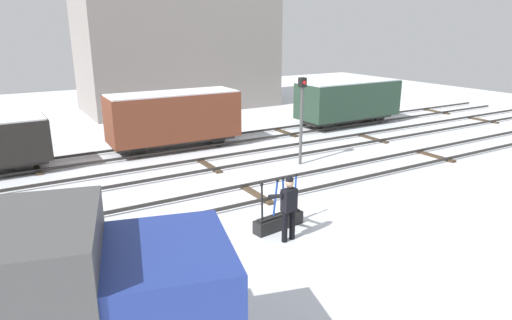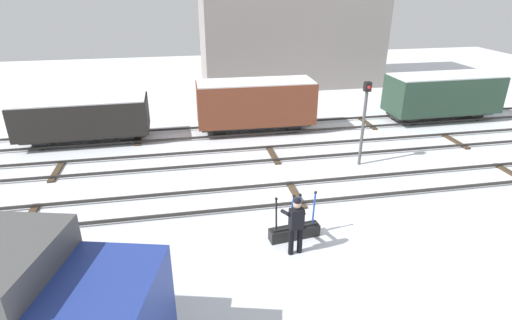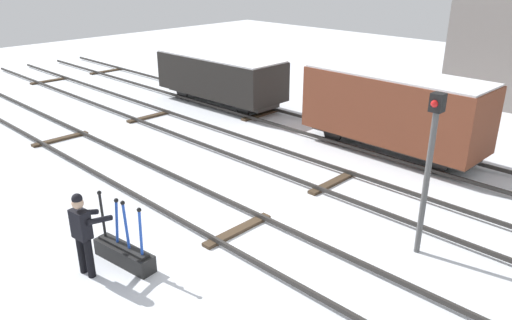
% 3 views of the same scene
% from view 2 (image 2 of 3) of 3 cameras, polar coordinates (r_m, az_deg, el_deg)
% --- Properties ---
extents(ground_plane, '(60.00, 60.00, 0.00)m').
position_cam_2_polar(ground_plane, '(14.52, 5.59, -4.97)').
color(ground_plane, silver).
extents(track_main_line, '(44.00, 1.94, 0.18)m').
position_cam_2_polar(track_main_line, '(14.47, 5.61, -4.59)').
color(track_main_line, '#2D2B28').
rests_on(track_main_line, ground_plane).
extents(track_siding_near, '(44.00, 1.94, 0.18)m').
position_cam_2_polar(track_siding_near, '(17.63, 2.38, 0.93)').
color(track_siding_near, '#2D2B28').
rests_on(track_siding_near, ground_plane).
extents(track_siding_far, '(44.00, 1.94, 0.18)m').
position_cam_2_polar(track_siding_far, '(20.56, 0.36, 4.38)').
color(track_siding_far, '#2D2B28').
rests_on(track_siding_far, ground_plane).
extents(switch_lever_frame, '(1.55, 0.55, 1.45)m').
position_cam_2_polar(switch_lever_frame, '(12.19, 5.40, -9.76)').
color(switch_lever_frame, black).
rests_on(switch_lever_frame, ground_plane).
extents(rail_worker, '(0.59, 0.72, 1.75)m').
position_cam_2_polar(rail_worker, '(11.18, 5.61, -8.67)').
color(rail_worker, black).
rests_on(rail_worker, ground_plane).
extents(signal_post, '(0.24, 0.32, 3.44)m').
position_cam_2_polar(signal_post, '(16.63, 14.95, 6.13)').
color(signal_post, '#4C4C4C').
rests_on(signal_post, ground_plane).
extents(apartment_building, '(12.66, 6.15, 11.36)m').
position_cam_2_polar(apartment_building, '(30.39, 4.81, 21.38)').
color(apartment_building, gray).
rests_on(apartment_building, ground_plane).
extents(freight_car_far_end, '(5.83, 2.19, 2.09)m').
position_cam_2_polar(freight_car_far_end, '(20.36, -23.05, 5.53)').
color(freight_car_far_end, '#2D2B28').
rests_on(freight_car_far_end, ground_plane).
extents(freight_car_back_track, '(5.93, 2.26, 2.45)m').
position_cam_2_polar(freight_car_back_track, '(24.13, 24.71, 8.37)').
color(freight_car_back_track, '#2D2B28').
rests_on(freight_car_back_track, ground_plane).
extents(freight_car_mid_siding, '(5.74, 2.07, 2.55)m').
position_cam_2_polar(freight_car_mid_siding, '(20.12, -0.05, 7.96)').
color(freight_car_mid_siding, '#2D2B28').
rests_on(freight_car_mid_siding, ground_plane).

